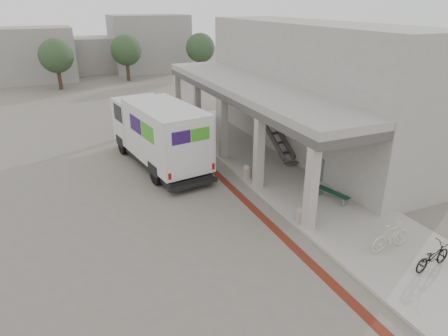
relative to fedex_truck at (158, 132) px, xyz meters
name	(u,v)px	position (x,y,z in m)	size (l,w,h in m)	color
ground	(220,201)	(1.29, -5.07, -1.80)	(120.00, 120.00, 0.00)	#676159
bike_lane_stripe	(223,180)	(2.29, -3.07, -1.80)	(0.35, 40.00, 0.01)	#5C1E12
sidewalk	(298,184)	(5.29, -5.07, -1.74)	(4.40, 28.00, 0.12)	#9C958C
transit_building	(301,90)	(8.12, -0.57, 1.60)	(7.60, 17.00, 7.00)	gray
distant_backdrop	(74,51)	(-1.56, 30.81, 0.90)	(28.00, 10.00, 6.50)	gray
tree_left	(56,56)	(-3.71, 22.93, 1.38)	(3.20, 3.20, 4.80)	#38281C
tree_mid	(126,50)	(3.29, 24.93, 1.38)	(3.20, 3.20, 4.80)	#38281C
tree_right	(200,48)	(11.29, 23.93, 1.38)	(3.20, 3.20, 4.80)	#38281C
fedex_truck	(158,132)	(0.00, 0.00, 0.00)	(3.49, 8.18, 3.38)	black
bench	(333,194)	(5.65, -7.10, -1.41)	(0.71, 1.64, 0.38)	gray
bollard_near	(302,215)	(3.39, -8.12, -1.37)	(0.42, 0.42, 0.63)	gray
bollard_far	(247,171)	(3.39, -3.47, -1.36)	(0.43, 0.43, 0.64)	gray
utility_cabinet	(316,169)	(6.29, -5.00, -1.15)	(0.47, 0.63, 1.05)	gray
bicycle_black	(433,257)	(5.57, -12.22, -1.26)	(0.55, 1.59, 0.83)	black
bicycle_cream	(391,236)	(5.12, -10.89, -1.17)	(0.48, 1.69, 1.01)	beige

